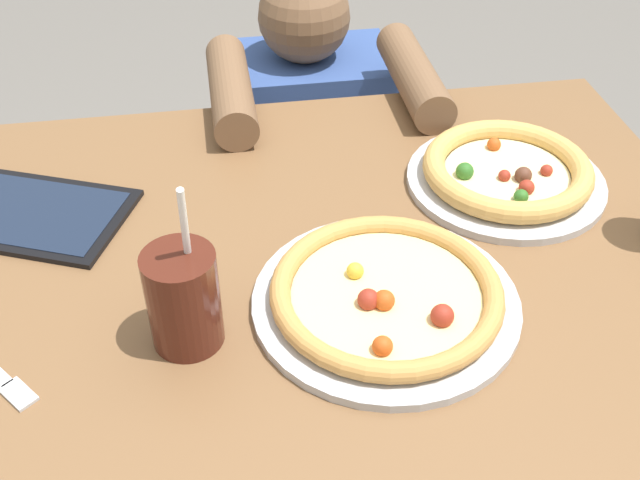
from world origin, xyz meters
TOP-DOWN VIEW (x-y plane):
  - dining_table at (0.00, 0.00)m, footprint 1.11×0.82m
  - pizza_near at (0.07, -0.11)m, footprint 0.32×0.32m
  - pizza_far at (0.30, 0.12)m, footprint 0.29×0.29m
  - drink_cup_colored at (-0.16, -0.12)m, footprint 0.08×0.08m
  - tablet at (-0.36, 0.14)m, footprint 0.29×0.25m
  - diner_seated at (0.08, 0.62)m, footprint 0.38×0.51m

SIDE VIEW (x-z plane):
  - diner_seated at x=0.08m, z-range -0.03..0.86m
  - dining_table at x=0.00m, z-range 0.25..1.00m
  - tablet at x=-0.36m, z-range 0.75..0.76m
  - pizza_near at x=0.07m, z-range 0.75..0.79m
  - pizza_far at x=0.30m, z-range 0.75..0.79m
  - drink_cup_colored at x=-0.16m, z-range 0.70..0.92m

